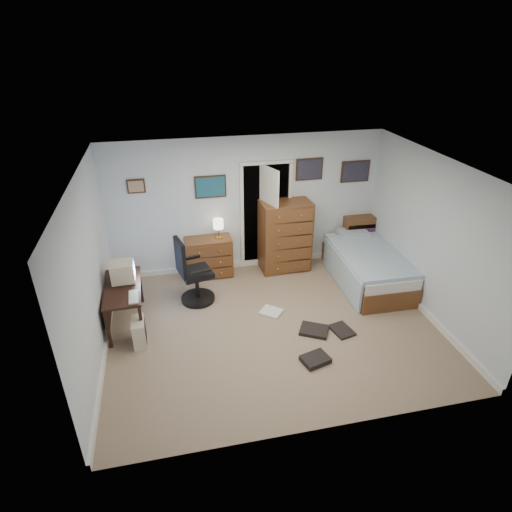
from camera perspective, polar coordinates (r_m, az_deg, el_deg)
The scene contains 15 objects.
floor at distance 6.75m, azimuth 2.24°, elevation -9.36°, with size 5.00×4.00×0.02m, color tan.
computer_desk at distance 6.82m, azimuth -17.90°, elevation -5.06°, with size 0.58×1.18×0.67m.
crt_monitor at distance 6.78m, azimuth -17.36°, elevation -2.02°, with size 0.36×0.33×0.32m.
keyboard at distance 6.41m, azimuth -16.00°, elevation -5.27°, with size 0.13×0.36×0.02m, color beige.
pc_tower at distance 6.52m, azimuth -15.32°, elevation -9.74°, with size 0.20×0.38×0.40m.
office_chair at distance 7.13m, azimuth -8.45°, elevation -2.91°, with size 0.69×0.69×1.18m.
media_stack at distance 8.32m, azimuth -17.38°, elevation 0.70°, with size 0.18×0.18×0.89m, color maroon.
low_dresser at distance 7.91m, azimuth -6.30°, elevation -0.16°, with size 0.84×0.42×0.75m, color brown.
table_lamp at distance 7.65m, azimuth -5.06°, elevation 4.21°, with size 0.19×0.19×0.36m.
doorway at distance 8.25m, azimuth 0.81°, elevation 6.08°, with size 0.96×1.12×2.05m.
tall_dresser at distance 8.00m, azimuth 3.88°, elevation 2.68°, with size 0.91×0.54×1.34m, color brown.
headboard_bookcase at distance 8.78m, azimuth 14.53°, elevation 2.68°, with size 0.97×0.28×0.87m.
bed at distance 7.95m, azimuth 14.54°, elevation -1.27°, with size 1.13×2.04×0.66m.
wall_posters at distance 7.78m, azimuth 2.96°, elevation 10.50°, with size 4.38×0.04×0.60m.
floor_clutter at distance 6.56m, azimuth 7.31°, elevation -10.48°, with size 1.33×1.63×0.07m.
Camera 1 is at (-1.39, -5.18, 4.08)m, focal length 30.00 mm.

